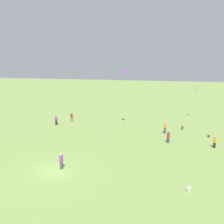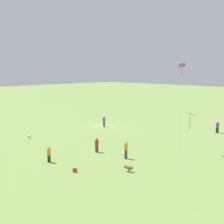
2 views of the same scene
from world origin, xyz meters
The scene contains 11 objects.
ground_plane centered at (0.00, 0.00, 0.00)m, with size 240.00×240.00×0.00m, color #7A994C.
person_0 centered at (-15.67, 11.61, 0.96)m, with size 0.46×0.46×1.90m.
person_1 centered at (-11.51, 12.05, 0.83)m, with size 0.59×0.59×1.69m.
person_2 centered at (-10.92, 18.19, 0.83)m, with size 0.44×0.44×1.67m.
person_3 centered at (-0.63, 0.53, 0.91)m, with size 0.44×0.44×1.83m.
person_5 centered at (-16.28, -8.13, 0.88)m, with size 0.62×0.62×1.79m.
kite_0 centered at (-26.80, 17.51, 6.33)m, with size 0.86×0.85×6.78m.
kite_1 centered at (-17.91, 4.68, 9.48)m, with size 0.97×0.98×10.20m.
dog_0 centered at (-18.71, 14.61, 0.40)m, with size 0.85×0.46×0.59m.
picnic_bag_0 centered at (-15.26, 18.24, 0.19)m, with size 0.42×0.32×0.39m.
picnic_bag_1 centered at (0.73, 13.72, 0.18)m, with size 0.49×0.40×0.35m.
Camera 2 is at (-37.57, 35.69, 9.67)m, focal length 50.00 mm.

